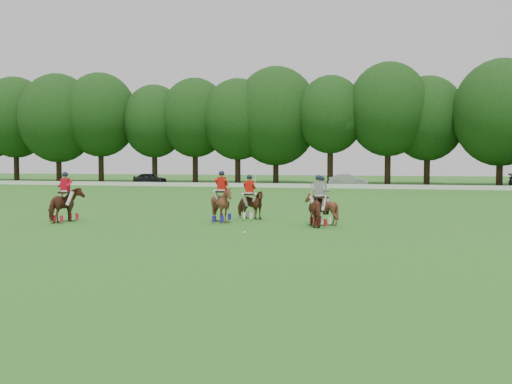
% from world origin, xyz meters
% --- Properties ---
extents(ground, '(180.00, 180.00, 0.00)m').
position_xyz_m(ground, '(0.00, 0.00, 0.00)').
color(ground, '#2C611B').
rests_on(ground, ground).
extents(tree_line, '(117.98, 14.32, 14.75)m').
position_xyz_m(tree_line, '(0.26, 48.05, 8.23)').
color(tree_line, black).
rests_on(tree_line, ground).
extents(boundary_rail, '(120.00, 0.10, 0.44)m').
position_xyz_m(boundary_rail, '(0.00, 38.00, 0.22)').
color(boundary_rail, white).
rests_on(boundary_rail, ground).
extents(car_left, '(4.13, 1.95, 1.37)m').
position_xyz_m(car_left, '(-20.75, 42.50, 0.68)').
color(car_left, black).
rests_on(car_left, ground).
extents(car_mid, '(4.33, 1.91, 1.38)m').
position_xyz_m(car_mid, '(2.61, 42.50, 0.69)').
color(car_mid, '#A1A2A7').
rests_on(car_mid, ground).
extents(polo_red_a, '(1.15, 1.88, 2.26)m').
position_xyz_m(polo_red_a, '(-6.22, 2.71, 0.81)').
color(polo_red_a, '#4F2315').
rests_on(polo_red_a, ground).
extents(polo_red_b, '(1.45, 1.27, 2.65)m').
position_xyz_m(polo_red_b, '(1.44, 6.01, 0.73)').
color(polo_red_b, '#4F2315').
rests_on(polo_red_b, ground).
extents(polo_red_c, '(1.33, 1.49, 2.31)m').
position_xyz_m(polo_red_c, '(0.62, 4.29, 0.83)').
color(polo_red_c, '#4F2315').
rests_on(polo_red_c, ground).
extents(polo_stripe_a, '(1.34, 1.87, 2.17)m').
position_xyz_m(polo_stripe_a, '(5.01, 3.88, 0.77)').
color(polo_stripe_a, '#4F2315').
rests_on(polo_stripe_a, ground).
extents(polo_stripe_b, '(1.59, 1.64, 2.11)m').
position_xyz_m(polo_stripe_b, '(5.05, 4.57, 0.74)').
color(polo_stripe_b, '#4F2315').
rests_on(polo_stripe_b, ground).
extents(polo_ball, '(0.09, 0.09, 0.09)m').
position_xyz_m(polo_ball, '(2.65, 0.86, 0.04)').
color(polo_ball, white).
rests_on(polo_ball, ground).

